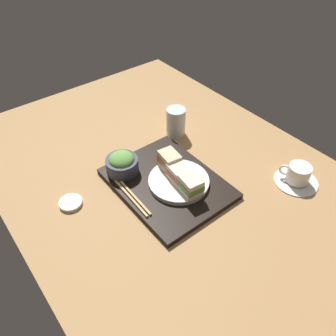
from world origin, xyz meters
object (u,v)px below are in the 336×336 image
(sandwich_near, at_px, (168,161))
(drinking_glass, at_px, (176,122))
(sandwich_plate, at_px, (179,181))
(small_sauce_dish, at_px, (71,203))
(chopsticks_pair, at_px, (132,197))
(coffee_cup, at_px, (297,176))
(salad_bowl, at_px, (122,163))
(sandwich_far, at_px, (190,185))
(sandwich_middle, at_px, (179,174))

(sandwich_near, bearing_deg, drinking_glass, 134.70)
(sandwich_plate, height_order, small_sauce_dish, sandwich_plate)
(chopsticks_pair, bearing_deg, sandwich_near, 97.97)
(sandwich_plate, height_order, coffee_cup, coffee_cup)
(sandwich_plate, xyz_separation_m, sandwich_near, (-0.06, 0.01, 0.04))
(sandwich_near, bearing_deg, salad_bowl, -129.10)
(sandwich_plate, distance_m, sandwich_far, 0.07)
(sandwich_middle, xyz_separation_m, coffee_cup, (0.22, 0.31, -0.03))
(sandwich_near, relative_size, salad_bowl, 0.72)
(drinking_glass, bearing_deg, chopsticks_pair, -60.03)
(sandwich_near, height_order, sandwich_middle, sandwich_near)
(sandwich_middle, bearing_deg, salad_bowl, -144.87)
(sandwich_plate, bearing_deg, sandwich_middle, 90.00)
(sandwich_plate, xyz_separation_m, chopsticks_pair, (-0.04, -0.15, -0.00))
(sandwich_plate, bearing_deg, sandwich_far, -5.98)
(sandwich_middle, relative_size, coffee_cup, 0.54)
(sandwich_plate, distance_m, chopsticks_pair, 0.16)
(sandwich_plate, height_order, sandwich_middle, sandwich_middle)
(salad_bowl, bearing_deg, chopsticks_pair, -19.75)
(sandwich_plate, distance_m, small_sauce_dish, 0.34)
(sandwich_near, height_order, salad_bowl, same)
(sandwich_plate, relative_size, small_sauce_dish, 2.74)
(sandwich_middle, distance_m, sandwich_far, 0.06)
(chopsticks_pair, height_order, small_sauce_dish, chopsticks_pair)
(salad_bowl, distance_m, small_sauce_dish, 0.20)
(sandwich_plate, xyz_separation_m, coffee_cup, (0.22, 0.31, 0.00))
(sandwich_near, relative_size, chopsticks_pair, 0.41)
(sandwich_middle, relative_size, sandwich_far, 1.02)
(sandwich_plate, distance_m, coffee_cup, 0.38)
(salad_bowl, bearing_deg, coffee_cup, 48.64)
(sandwich_plate, relative_size, sandwich_far, 2.57)
(sandwich_middle, bearing_deg, sandwich_far, -5.98)
(sandwich_far, height_order, chopsticks_pair, sandwich_far)
(sandwich_near, xyz_separation_m, sandwich_far, (0.12, -0.01, -0.00))
(sandwich_plate, height_order, salad_bowl, salad_bowl)
(salad_bowl, xyz_separation_m, chopsticks_pair, (0.12, -0.04, -0.03))
(coffee_cup, bearing_deg, sandwich_far, -115.97)
(sandwich_plate, bearing_deg, sandwich_near, 174.02)
(coffee_cup, relative_size, small_sauce_dish, 2.00)
(salad_bowl, height_order, small_sauce_dish, salad_bowl)
(sandwich_middle, bearing_deg, small_sauce_dish, -115.77)
(drinking_glass, distance_m, small_sauce_dish, 0.49)
(sandwich_far, height_order, drinking_glass, drinking_glass)
(salad_bowl, distance_m, chopsticks_pair, 0.13)
(sandwich_far, height_order, small_sauce_dish, sandwich_far)
(salad_bowl, xyz_separation_m, small_sauce_dish, (0.01, -0.19, -0.05))
(sandwich_near, distance_m, drinking_glass, 0.23)
(sandwich_far, xyz_separation_m, chopsticks_pair, (-0.10, -0.14, -0.04))
(sandwich_far, relative_size, chopsticks_pair, 0.41)
(sandwich_far, xyz_separation_m, drinking_glass, (-0.29, 0.18, -0.01))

